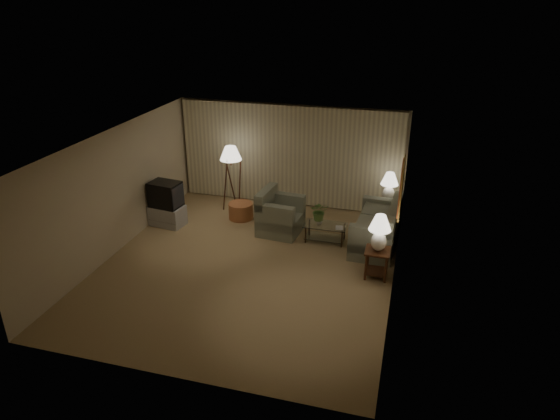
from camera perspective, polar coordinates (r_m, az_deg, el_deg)
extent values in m
plane|color=tan|center=(10.68, -3.61, -6.19)|extent=(7.00, 7.00, 0.00)
cube|color=beige|center=(13.21, 1.16, 6.32)|extent=(6.00, 0.04, 2.70)
cube|color=beige|center=(11.36, -18.27, 2.06)|extent=(0.04, 7.00, 2.70)
cube|color=beige|center=(9.58, 13.42, -1.45)|extent=(0.04, 7.00, 2.70)
cube|color=white|center=(9.61, -4.02, 7.87)|extent=(6.00, 7.00, 0.04)
cube|color=beige|center=(13.14, 1.07, 6.21)|extent=(5.85, 0.12, 2.65)
cube|color=gold|center=(10.16, 13.74, 2.47)|extent=(0.03, 0.90, 1.10)
cube|color=#A9311F|center=(10.17, 13.60, 2.49)|extent=(0.02, 0.80, 1.00)
cube|color=gray|center=(11.51, 10.84, -3.03)|extent=(1.95, 1.15, 0.43)
cube|color=gray|center=(11.92, 0.07, -1.56)|extent=(1.15, 1.11, 0.44)
cube|color=#361B0E|center=(10.14, 11.11, -4.63)|extent=(0.49, 0.49, 0.04)
cube|color=#361B0E|center=(10.36, 10.91, -6.87)|extent=(0.42, 0.42, 0.02)
cylinder|color=#361B0E|center=(10.13, 9.77, -6.51)|extent=(0.05, 0.05, 0.56)
cylinder|color=#361B0E|center=(10.46, 10.01, -5.46)|extent=(0.05, 0.05, 0.56)
cylinder|color=#361B0E|center=(10.11, 11.97, -6.76)|extent=(0.05, 0.05, 0.56)
cylinder|color=#361B0E|center=(10.45, 12.14, -5.70)|extent=(0.05, 0.05, 0.56)
cube|color=#361B0E|center=(12.49, 12.21, 0.92)|extent=(0.47, 0.39, 0.04)
cube|color=#361B0E|center=(12.67, 12.03, -1.00)|extent=(0.40, 0.33, 0.02)
cylinder|color=#361B0E|center=(12.48, 11.20, -0.51)|extent=(0.05, 0.05, 0.56)
cylinder|color=#361B0E|center=(12.75, 11.32, 0.01)|extent=(0.05, 0.05, 0.56)
cylinder|color=#361B0E|center=(12.47, 12.87, -0.70)|extent=(0.05, 0.05, 0.56)
cylinder|color=#361B0E|center=(12.74, 12.96, -0.17)|extent=(0.05, 0.05, 0.56)
ellipsoid|color=white|center=(10.04, 11.20, -3.56)|extent=(0.31, 0.31, 0.39)
cylinder|color=white|center=(9.93, 11.31, -2.34)|extent=(0.03, 0.03, 0.09)
cone|color=silver|center=(9.86, 11.39, -1.42)|extent=(0.44, 0.44, 0.31)
ellipsoid|color=white|center=(12.41, 12.29, 1.79)|extent=(0.30, 0.30, 0.37)
cylinder|color=white|center=(12.33, 12.38, 2.78)|extent=(0.03, 0.03, 0.09)
cone|color=silver|center=(12.27, 12.45, 3.53)|extent=(0.43, 0.43, 0.30)
cube|color=silver|center=(11.45, 5.22, -1.74)|extent=(0.98, 0.53, 0.02)
cube|color=silver|center=(11.59, 5.16, -3.11)|extent=(0.91, 0.46, 0.01)
cylinder|color=#3D2918|center=(11.44, 2.94, -2.85)|extent=(0.04, 0.04, 0.40)
cylinder|color=#3D2918|center=(11.79, 3.36, -2.02)|extent=(0.04, 0.04, 0.40)
cylinder|color=#3D2918|center=(11.32, 7.07, -3.34)|extent=(0.04, 0.04, 0.40)
cylinder|color=#3D2918|center=(11.66, 7.37, -2.48)|extent=(0.04, 0.04, 0.40)
cube|color=#AAABAD|center=(12.59, -12.74, -0.59)|extent=(0.96, 0.73, 0.50)
cube|color=black|center=(12.37, -12.97, 1.76)|extent=(0.85, 0.70, 0.62)
cylinder|color=#361B0E|center=(12.85, -5.63, 5.64)|extent=(0.04, 0.04, 0.25)
cone|color=silver|center=(12.79, -5.67, 6.49)|extent=(0.56, 0.56, 0.35)
cylinder|color=#B5653D|center=(12.68, -4.50, -0.09)|extent=(0.76, 0.76, 0.41)
imported|color=white|center=(11.44, 4.49, -1.29)|extent=(0.15, 0.15, 0.14)
imported|color=#547D37|center=(11.32, 4.54, 0.09)|extent=(0.48, 0.43, 0.46)
imported|color=olive|center=(11.32, 6.37, -2.02)|extent=(0.20, 0.25, 0.02)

